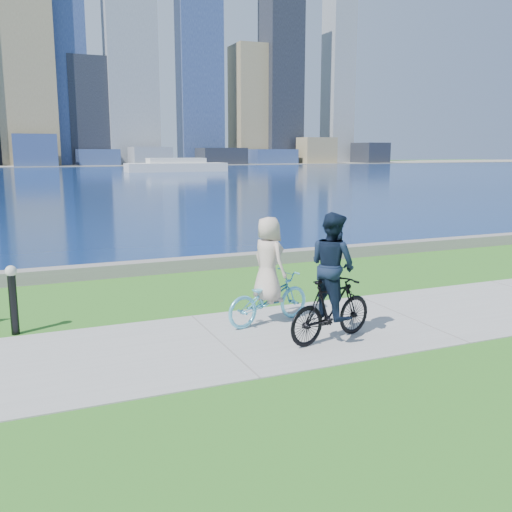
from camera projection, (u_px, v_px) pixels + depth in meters
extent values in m
plane|color=#27631A|center=(220.00, 343.00, 10.01)|extent=(320.00, 320.00, 0.00)
cube|color=gray|center=(220.00, 342.00, 10.01)|extent=(80.00, 3.50, 0.02)
cube|color=slate|center=(145.00, 268.00, 15.59)|extent=(90.00, 0.50, 0.35)
cube|color=#0C2352|center=(38.00, 176.00, 75.16)|extent=(320.00, 131.00, 0.01)
cube|color=slate|center=(27.00, 165.00, 127.63)|extent=(320.00, 30.00, 0.12)
cube|color=navy|center=(35.00, 150.00, 118.37)|extent=(8.55, 7.47, 6.65)
cube|color=navy|center=(98.00, 157.00, 126.32)|extent=(8.79, 7.41, 3.60)
cube|color=slate|center=(150.00, 156.00, 128.15)|extent=(8.58, 7.73, 4.09)
cube|color=black|center=(221.00, 156.00, 135.64)|extent=(10.61, 8.10, 3.93)
cube|color=navy|center=(272.00, 157.00, 142.33)|extent=(10.98, 7.85, 3.61)
cube|color=olive|center=(317.00, 151.00, 144.20)|extent=(8.58, 6.17, 6.54)
cube|color=black|center=(370.00, 153.00, 151.84)|extent=(6.74, 8.92, 5.33)
cube|color=olive|center=(23.00, 40.00, 123.91)|extent=(11.95, 11.58, 53.80)
cube|color=black|center=(89.00, 112.00, 131.11)|extent=(9.35, 6.82, 24.21)
cube|color=slate|center=(130.00, 32.00, 130.74)|extent=(11.58, 6.71, 60.38)
cube|color=navy|center=(199.00, 33.00, 138.81)|extent=(10.69, 6.24, 62.85)
cube|color=olive|center=(249.00, 105.00, 147.49)|extent=(8.52, 9.44, 29.71)
cube|color=black|center=(281.00, 69.00, 146.68)|extent=(9.08, 9.29, 48.16)
cube|color=slate|center=(338.00, 77.00, 155.69)|extent=(6.67, 7.31, 45.93)
cube|color=navy|center=(64.00, 19.00, 126.55)|extent=(8.00, 8.00, 64.00)
cube|color=silver|center=(176.00, 167.00, 90.34)|extent=(15.78, 4.51, 1.35)
cube|color=silver|center=(176.00, 161.00, 90.15)|extent=(9.02, 3.38, 0.79)
cylinder|color=black|center=(13.00, 304.00, 10.39)|extent=(0.15, 0.15, 1.15)
sphere|color=beige|center=(11.00, 271.00, 10.28)|extent=(0.21, 0.21, 0.21)
imported|color=#5FC3E6|center=(268.00, 298.00, 11.04)|extent=(1.10, 1.99, 0.99)
imported|color=beige|center=(269.00, 260.00, 10.90)|extent=(0.71, 0.92, 1.65)
imported|color=black|center=(331.00, 309.00, 10.00)|extent=(0.98, 1.95, 1.13)
imported|color=black|center=(332.00, 265.00, 9.86)|extent=(0.88, 1.03, 1.85)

